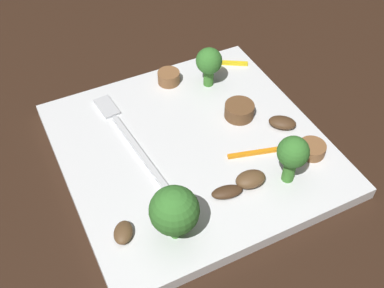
% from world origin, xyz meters
% --- Properties ---
extents(ground_plane, '(1.40, 1.40, 0.00)m').
position_xyz_m(ground_plane, '(0.00, 0.00, 0.00)').
color(ground_plane, black).
extents(plate, '(0.26, 0.26, 0.01)m').
position_xyz_m(plate, '(0.00, 0.00, 0.01)').
color(plate, white).
rests_on(plate, ground_plane).
extents(fork, '(0.18, 0.03, 0.00)m').
position_xyz_m(fork, '(0.03, 0.06, 0.02)').
color(fork, silver).
rests_on(fork, plate).
extents(broccoli_floret_0, '(0.03, 0.03, 0.05)m').
position_xyz_m(broccoli_floret_0, '(0.08, -0.06, 0.05)').
color(broccoli_floret_0, '#408630').
rests_on(broccoli_floret_0, plate).
extents(broccoli_floret_1, '(0.04, 0.04, 0.06)m').
position_xyz_m(broccoli_floret_1, '(-0.09, 0.06, 0.05)').
color(broccoli_floret_1, '#408630').
rests_on(broccoli_floret_1, plate).
extents(broccoli_floret_2, '(0.03, 0.03, 0.05)m').
position_xyz_m(broccoli_floret_2, '(-0.08, -0.06, 0.05)').
color(broccoli_floret_2, '#408630').
rests_on(broccoli_floret_2, plate).
extents(sausage_slice_0, '(0.04, 0.04, 0.02)m').
position_xyz_m(sausage_slice_0, '(0.02, -0.07, 0.02)').
color(sausage_slice_0, brown).
rests_on(sausage_slice_0, plate).
extents(sausage_slice_1, '(0.03, 0.03, 0.01)m').
position_xyz_m(sausage_slice_1, '(-0.07, -0.10, 0.02)').
color(sausage_slice_1, brown).
rests_on(sausage_slice_1, plate).
extents(sausage_slice_2, '(0.03, 0.03, 0.01)m').
position_xyz_m(sausage_slice_2, '(0.10, -0.02, 0.02)').
color(sausage_slice_2, brown).
rests_on(sausage_slice_2, plate).
extents(mushroom_0, '(0.03, 0.03, 0.01)m').
position_xyz_m(mushroom_0, '(-0.02, -0.10, 0.02)').
color(mushroom_0, '#4C331E').
rests_on(mushroom_0, plate).
extents(mushroom_1, '(0.03, 0.03, 0.01)m').
position_xyz_m(mushroom_1, '(-0.07, 0.10, 0.02)').
color(mushroom_1, brown).
rests_on(mushroom_1, plate).
extents(mushroom_2, '(0.02, 0.03, 0.01)m').
position_xyz_m(mushroom_2, '(-0.07, -0.03, 0.02)').
color(mushroom_2, brown).
rests_on(mushroom_2, plate).
extents(mushroom_3, '(0.02, 0.03, 0.01)m').
position_xyz_m(mushroom_3, '(-0.07, 0.00, 0.02)').
color(mushroom_3, '#422B19').
rests_on(mushroom_3, plate).
extents(pepper_strip_0, '(0.02, 0.06, 0.00)m').
position_xyz_m(pepper_strip_0, '(-0.04, -0.05, 0.02)').
color(pepper_strip_0, orange).
rests_on(pepper_strip_0, plate).
extents(pepper_strip_2, '(0.02, 0.04, 0.00)m').
position_xyz_m(pepper_strip_2, '(0.10, -0.11, 0.02)').
color(pepper_strip_2, yellow).
rests_on(pepper_strip_2, plate).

